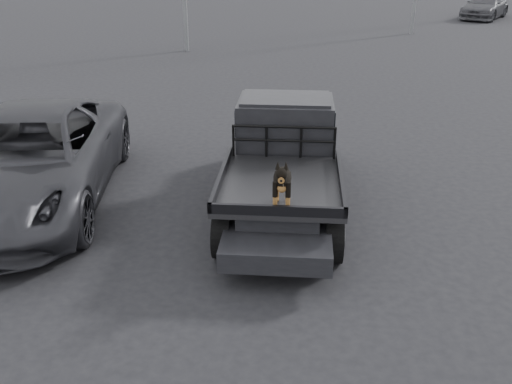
# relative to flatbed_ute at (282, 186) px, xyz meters

# --- Properties ---
(ground) EXTENTS (120.00, 120.00, 0.00)m
(ground) POSITION_rel_flatbed_ute_xyz_m (-0.27, -1.37, -0.46)
(ground) COLOR black
(ground) RESTS_ON ground
(flatbed_ute) EXTENTS (2.00, 5.40, 0.92)m
(flatbed_ute) POSITION_rel_flatbed_ute_xyz_m (0.00, 0.00, 0.00)
(flatbed_ute) COLOR black
(flatbed_ute) RESTS_ON ground
(ute_cab) EXTENTS (1.72, 1.30, 0.88)m
(ute_cab) POSITION_rel_flatbed_ute_xyz_m (0.00, 0.95, 0.90)
(ute_cab) COLOR black
(ute_cab) RESTS_ON flatbed_ute
(headache_rack) EXTENTS (1.80, 0.08, 0.55)m
(headache_rack) POSITION_rel_flatbed_ute_xyz_m (0.00, 0.20, 0.74)
(headache_rack) COLOR black
(headache_rack) RESTS_ON flatbed_ute
(dog) EXTENTS (0.32, 0.60, 0.74)m
(dog) POSITION_rel_flatbed_ute_xyz_m (0.05, -1.81, 0.83)
(dog) COLOR black
(dog) RESTS_ON flatbed_ute
(parked_suv) EXTENTS (3.57, 6.33, 1.67)m
(parked_suv) POSITION_rel_flatbed_ute_xyz_m (-4.53, -0.05, 0.38)
(parked_suv) COLOR #2D2E33
(parked_suv) RESTS_ON ground
(distant_car_b) EXTENTS (4.11, 5.19, 1.41)m
(distant_car_b) POSITION_rel_flatbed_ute_xyz_m (11.14, 27.75, 0.24)
(distant_car_b) COLOR #444449
(distant_car_b) RESTS_ON ground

